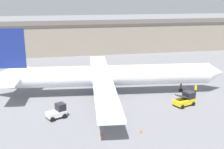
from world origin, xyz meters
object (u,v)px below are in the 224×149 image
at_px(baggage_tug, 58,112).
at_px(pushback_tug, 109,104).
at_px(ground_crew_worker, 196,89).
at_px(belt_loader_truck, 185,99).
at_px(airplane, 106,76).
at_px(safety_cone_far, 102,134).
at_px(safety_cone_near, 141,131).

xyz_separation_m(baggage_tug, pushback_tug, (7.71, 1.15, 0.06)).
height_order(ground_crew_worker, pushback_tug, pushback_tug).
xyz_separation_m(baggage_tug, belt_loader_truck, (19.95, 0.95, 0.07)).
relative_size(airplane, pushback_tug, 14.42).
xyz_separation_m(pushback_tug, safety_cone_far, (-2.36, -7.65, -0.72)).
distance_m(belt_loader_truck, pushback_tug, 12.24).
distance_m(ground_crew_worker, belt_loader_truck, 5.75).
xyz_separation_m(ground_crew_worker, baggage_tug, (-23.85, -5.19, -0.04)).
relative_size(ground_crew_worker, baggage_tug, 0.59).
xyz_separation_m(airplane, pushback_tug, (-0.74, -7.03, -2.45)).
xyz_separation_m(safety_cone_near, safety_cone_far, (-4.98, 0.21, 0.00)).
bearing_deg(safety_cone_near, baggage_tug, 146.96).
relative_size(ground_crew_worker, belt_loader_truck, 0.48).
height_order(baggage_tug, safety_cone_far, baggage_tug).
distance_m(baggage_tug, safety_cone_far, 8.44).
height_order(airplane, safety_cone_near, airplane).
distance_m(ground_crew_worker, safety_cone_far, 21.90).
height_order(airplane, safety_cone_far, airplane).
bearing_deg(belt_loader_truck, ground_crew_worker, 26.25).
height_order(airplane, ground_crew_worker, airplane).
bearing_deg(safety_cone_far, baggage_tug, 129.43).
bearing_deg(baggage_tug, belt_loader_truck, -23.06).
bearing_deg(safety_cone_near, belt_loader_truck, 38.56).
distance_m(airplane, pushback_tug, 7.49).
bearing_deg(ground_crew_worker, safety_cone_far, 76.24).
height_order(baggage_tug, safety_cone_near, baggage_tug).
height_order(ground_crew_worker, safety_cone_near, ground_crew_worker).
distance_m(baggage_tug, pushback_tug, 7.80).
bearing_deg(pushback_tug, airplane, 103.85).
bearing_deg(airplane, belt_loader_truck, -26.75).
distance_m(airplane, belt_loader_truck, 13.80).
bearing_deg(belt_loader_truck, baggage_tug, 161.62).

